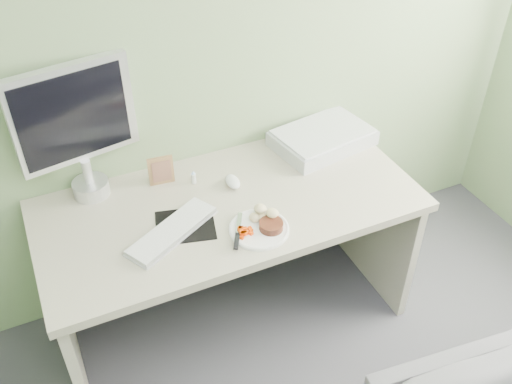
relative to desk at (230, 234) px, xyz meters
name	(u,v)px	position (x,y,z in m)	size (l,w,h in m)	color
wall_back	(189,28)	(0.00, 0.38, 0.80)	(3.50, 3.50, 0.00)	#6B7F59
desk	(230,234)	(0.00, 0.00, 0.00)	(1.60, 0.75, 0.73)	#B2A795
plate	(259,229)	(0.04, -0.21, 0.19)	(0.24, 0.24, 0.01)	white
steak	(271,225)	(0.08, -0.23, 0.21)	(0.10, 0.10, 0.03)	black
potato_pile	(263,213)	(0.08, -0.16, 0.22)	(0.10, 0.07, 0.05)	#A38C4F
carrot_heap	(245,230)	(-0.02, -0.22, 0.21)	(0.05, 0.05, 0.03)	#EC4004
steak_knife	(237,235)	(-0.06, -0.23, 0.21)	(0.12, 0.19, 0.02)	silver
mousepad	(185,225)	(-0.22, -0.06, 0.18)	(0.23, 0.21, 0.00)	black
keyboard	(172,230)	(-0.28, -0.09, 0.20)	(0.40, 0.12, 0.02)	white
computer_mouse	(233,182)	(0.06, 0.10, 0.20)	(0.06, 0.10, 0.04)	white
photo_frame	(161,170)	(-0.22, 0.24, 0.25)	(0.11, 0.01, 0.14)	olive
eyedrop_bottle	(194,177)	(-0.09, 0.19, 0.21)	(0.02, 0.02, 0.07)	white
scanner	(322,138)	(0.57, 0.21, 0.22)	(0.45, 0.30, 0.07)	silver
monitor	(76,126)	(-0.51, 0.32, 0.51)	(0.49, 0.17, 0.59)	silver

